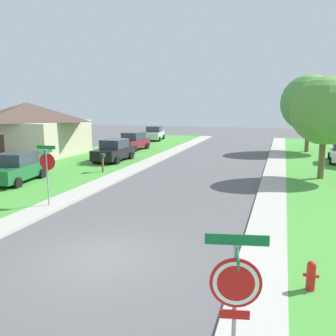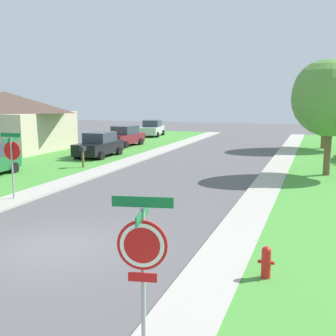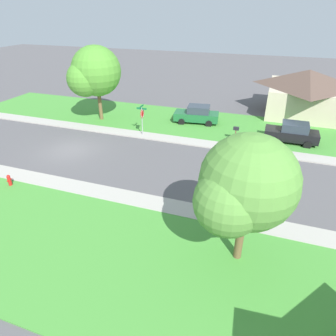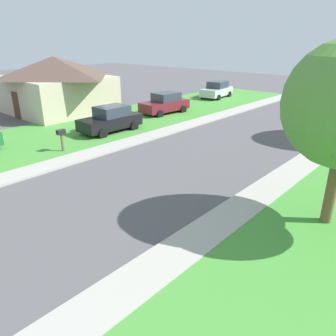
{
  "view_description": "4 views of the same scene",
  "coord_description": "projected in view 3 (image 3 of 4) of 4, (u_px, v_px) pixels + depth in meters",
  "views": [
    {
      "loc": [
        5.09,
        -9.56,
        4.64
      ],
      "look_at": [
        -0.29,
        7.91,
        1.4
      ],
      "focal_mm": 40.02,
      "sensor_mm": 36.0,
      "label": 1
    },
    {
      "loc": [
        6.92,
        -10.17,
        4.21
      ],
      "look_at": [
        1.3,
        6.1,
        1.4
      ],
      "focal_mm": 46.99,
      "sensor_mm": 36.0,
      "label": 2
    },
    {
      "loc": [
        17.85,
        14.58,
        10.24
      ],
      "look_at": [
        2.68,
        9.31,
        1.4
      ],
      "focal_mm": 31.47,
      "sensor_mm": 36.0,
      "label": 3
    },
    {
      "loc": [
        9.88,
        3.35,
        6.0
      ],
      "look_at": [
        2.2,
        11.91,
        1.4
      ],
      "focal_mm": 34.85,
      "sensor_mm": 36.0,
      "label": 4
    }
  ],
  "objects": [
    {
      "name": "stop_sign_far_corner",
      "position": [
        142.0,
        115.0,
        25.66
      ],
      "size": [
        0.92,
        0.92,
        2.77
      ],
      "color": "#9E9EA3",
      "rests_on": "ground"
    },
    {
      "name": "ground_plane",
      "position": [
        71.0,
        150.0,
        23.89
      ],
      "size": [
        120.0,
        120.0,
        0.0
      ],
      "primitive_type": "plane",
      "color": "#565456"
    },
    {
      "name": "lawn_east",
      "position": [
        176.0,
        277.0,
        12.65
      ],
      "size": [
        8.0,
        56.0,
        0.08
      ],
      "primitive_type": "cube",
      "color": "#479338",
      "rests_on": "ground"
    },
    {
      "name": "tree_across_left",
      "position": [
        243.0,
        187.0,
        11.61
      ],
      "size": [
        4.29,
        3.99,
        6.12
      ],
      "color": "brown",
      "rests_on": "ground"
    },
    {
      "name": "mailbox",
      "position": [
        236.0,
        130.0,
        24.94
      ],
      "size": [
        0.26,
        0.49,
        1.31
      ],
      "color": "brown",
      "rests_on": "ground"
    },
    {
      "name": "fire_hydrant",
      "position": [
        9.0,
        180.0,
        18.89
      ],
      "size": [
        0.38,
        0.22,
        0.83
      ],
      "color": "red",
      "rests_on": "ground"
    },
    {
      "name": "sidewalk_west",
      "position": [
        228.0,
        147.0,
        24.31
      ],
      "size": [
        1.4,
        56.0,
        0.1
      ],
      "primitive_type": "cube",
      "color": "#ADA89E",
      "rests_on": "ground"
    },
    {
      "name": "lawn_west",
      "position": [
        236.0,
        128.0,
        28.21
      ],
      "size": [
        8.0,
        56.0,
        0.08
      ],
      "primitive_type": "cube",
      "color": "#479338",
      "rests_on": "ground"
    },
    {
      "name": "sidewalk_east",
      "position": [
        201.0,
        213.0,
        16.54
      ],
      "size": [
        1.4,
        56.0,
        0.1
      ],
      "primitive_type": "cube",
      "color": "#ADA89E",
      "rests_on": "ground"
    },
    {
      "name": "car_black_kerbside_mid",
      "position": [
        292.0,
        133.0,
        24.82
      ],
      "size": [
        2.08,
        4.32,
        1.76
      ],
      "color": "black",
      "rests_on": "ground"
    },
    {
      "name": "house_left_setback",
      "position": [
        305.0,
        91.0,
        30.95
      ],
      "size": [
        9.07,
        7.88,
        4.6
      ],
      "color": "beige",
      "rests_on": "ground"
    },
    {
      "name": "car_green_across_road",
      "position": [
        197.0,
        114.0,
        29.02
      ],
      "size": [
        2.45,
        4.5,
        1.76
      ],
      "color": "#1E6033",
      "rests_on": "ground"
    },
    {
      "name": "tree_sidewalk_far",
      "position": [
        93.0,
        73.0,
        27.82
      ],
      "size": [
        5.04,
        4.69,
        7.19
      ],
      "color": "brown",
      "rests_on": "ground"
    }
  ]
}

